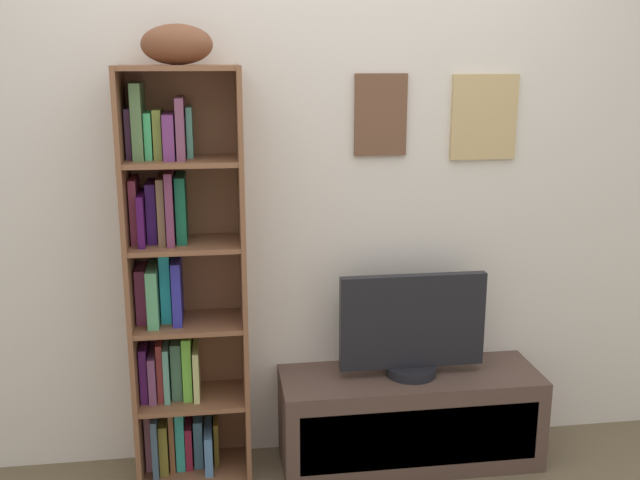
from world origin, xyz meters
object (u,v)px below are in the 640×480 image
(football, at_px, (177,44))
(television, at_px, (413,327))
(bookshelf, at_px, (177,290))
(tv_stand, at_px, (410,418))

(football, height_order, television, football)
(television, bearing_deg, bookshelf, 175.58)
(tv_stand, distance_m, television, 0.43)
(tv_stand, xyz_separation_m, television, (-0.00, 0.00, 0.43))
(football, distance_m, television, 1.51)
(bookshelf, height_order, tv_stand, bookshelf)
(football, height_order, tv_stand, football)
(bookshelf, bearing_deg, television, -4.42)
(bookshelf, relative_size, television, 2.74)
(tv_stand, bearing_deg, television, 90.00)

